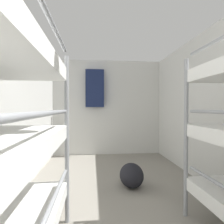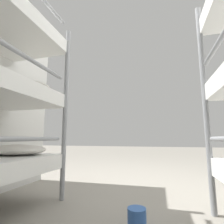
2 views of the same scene
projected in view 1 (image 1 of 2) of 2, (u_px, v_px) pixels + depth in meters
wall_left at (4, 107)px, 2.22m from camera, size 0.06×5.32×2.32m
wall_back at (107, 108)px, 4.97m from camera, size 2.76×0.06×2.32m
duffel_bag at (132, 175)px, 2.90m from camera, size 0.34×0.45×0.34m
hanging_coat at (95, 88)px, 4.79m from camera, size 0.44×0.12×0.90m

